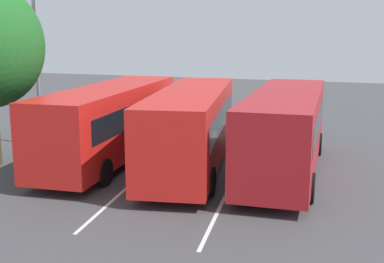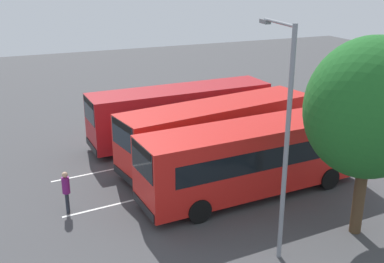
{
  "view_description": "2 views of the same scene",
  "coord_description": "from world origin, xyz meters",
  "px_view_note": "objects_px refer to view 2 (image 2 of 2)",
  "views": [
    {
      "loc": [
        -19.37,
        -6.22,
        5.61
      ],
      "look_at": [
        -0.5,
        -0.0,
        1.57
      ],
      "focal_mm": 46.92,
      "sensor_mm": 36.0,
      "label": 1
    },
    {
      "loc": [
        9.57,
        20.17,
        9.62
      ],
      "look_at": [
        1.07,
        0.08,
        1.97
      ],
      "focal_mm": 43.57,
      "sensor_mm": 36.0,
      "label": 2
    }
  ],
  "objects_px": {
    "bus_center_right": "(254,157)",
    "pedestrian": "(66,189)",
    "street_lamp": "(284,130)",
    "depot_tree": "(371,109)",
    "bus_center_left": "(217,131)",
    "bus_far_left": "(180,113)"
  },
  "relations": [
    {
      "from": "bus_far_left",
      "to": "pedestrian",
      "type": "xyz_separation_m",
      "value": [
        7.4,
        5.93,
        -0.7
      ]
    },
    {
      "from": "bus_far_left",
      "to": "bus_center_left",
      "type": "xyz_separation_m",
      "value": [
        -0.56,
        3.73,
        0.0
      ]
    },
    {
      "from": "bus_center_right",
      "to": "depot_tree",
      "type": "xyz_separation_m",
      "value": [
        -2.02,
        4.4,
        3.17
      ]
    },
    {
      "from": "street_lamp",
      "to": "depot_tree",
      "type": "distance_m",
      "value": 3.6
    },
    {
      "from": "street_lamp",
      "to": "bus_center_right",
      "type": "bearing_deg",
      "value": -11.03
    },
    {
      "from": "bus_center_right",
      "to": "depot_tree",
      "type": "height_order",
      "value": "depot_tree"
    },
    {
      "from": "bus_center_left",
      "to": "bus_center_right",
      "type": "height_order",
      "value": "same"
    },
    {
      "from": "bus_center_left",
      "to": "pedestrian",
      "type": "bearing_deg",
      "value": 6.01
    },
    {
      "from": "bus_center_right",
      "to": "street_lamp",
      "type": "xyz_separation_m",
      "value": [
        1.57,
        4.42,
        2.87
      ]
    },
    {
      "from": "bus_center_right",
      "to": "street_lamp",
      "type": "height_order",
      "value": "street_lamp"
    },
    {
      "from": "bus_center_left",
      "to": "street_lamp",
      "type": "relative_size",
      "value": 1.34
    },
    {
      "from": "bus_center_right",
      "to": "pedestrian",
      "type": "distance_m",
      "value": 8.12
    },
    {
      "from": "bus_center_right",
      "to": "pedestrian",
      "type": "xyz_separation_m",
      "value": [
        7.96,
        -1.47,
        -0.7
      ]
    },
    {
      "from": "bus_center_left",
      "to": "depot_tree",
      "type": "relative_size",
      "value": 1.44
    },
    {
      "from": "pedestrian",
      "to": "bus_far_left",
      "type": "bearing_deg",
      "value": 55.22
    },
    {
      "from": "bus_far_left",
      "to": "bus_center_left",
      "type": "relative_size",
      "value": 0.98
    },
    {
      "from": "street_lamp",
      "to": "depot_tree",
      "type": "xyz_separation_m",
      "value": [
        -3.59,
        -0.02,
        0.3
      ]
    },
    {
      "from": "bus_center_left",
      "to": "street_lamp",
      "type": "xyz_separation_m",
      "value": [
        1.57,
        8.09,
        2.87
      ]
    },
    {
      "from": "bus_far_left",
      "to": "pedestrian",
      "type": "bearing_deg",
      "value": 36.59
    },
    {
      "from": "bus_far_left",
      "to": "bus_center_right",
      "type": "bearing_deg",
      "value": 92.19
    },
    {
      "from": "bus_center_left",
      "to": "street_lamp",
      "type": "distance_m",
      "value": 8.73
    },
    {
      "from": "street_lamp",
      "to": "depot_tree",
      "type": "height_order",
      "value": "street_lamp"
    }
  ]
}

